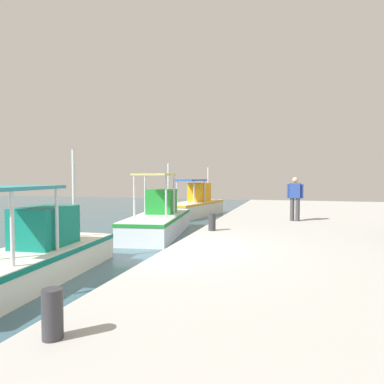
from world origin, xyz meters
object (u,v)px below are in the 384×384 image
object	(u,v)px
mooring_bollard_third	(52,314)
mooring_bollard_fourth	(212,222)
fishing_boat_fourth	(195,205)
fishing_boat_second	(31,256)
fisherman_standing	(295,197)
fishing_boat_third	(159,219)

from	to	relation	value
mooring_bollard_third	mooring_bollard_fourth	world-z (taller)	mooring_bollard_fourth
fishing_boat_fourth	mooring_bollard_third	distance (m)	18.60
fishing_boat_second	mooring_bollard_third	xyz separation A→B (m)	(-3.86, -3.59, 0.47)
mooring_bollard_third	mooring_bollard_fourth	distance (m)	7.62
fishing_boat_second	mooring_bollard_fourth	world-z (taller)	fishing_boat_second
fishing_boat_fourth	mooring_bollard_third	xyz separation A→B (m)	(-18.27, -3.45, 0.37)
fishing_boat_fourth	mooring_bollard_third	bearing A→B (deg)	-169.30
fisherman_standing	fishing_boat_second	bearing A→B (deg)	138.75
mooring_bollard_fourth	fishing_boat_fourth	bearing A→B (deg)	17.97
fishing_boat_fourth	mooring_bollard_fourth	size ratio (longest dim) A/B	10.96
fisherman_standing	mooring_bollard_fourth	bearing A→B (deg)	141.84
fishing_boat_fourth	fishing_boat_second	bearing A→B (deg)	179.44
fishing_boat_third	mooring_bollard_third	distance (m)	11.40
mooring_bollard_third	fishing_boat_fourth	bearing A→B (deg)	10.70
fisherman_standing	mooring_bollard_third	world-z (taller)	fisherman_standing
fishing_boat_third	fisherman_standing	bearing A→B (deg)	-91.44
fishing_boat_third	mooring_bollard_fourth	size ratio (longest dim) A/B	11.22
mooring_bollard_third	mooring_bollard_fourth	bearing A→B (deg)	0.00
mooring_bollard_fourth	fisherman_standing	bearing A→B (deg)	-38.16
fishing_boat_fourth	mooring_bollard_third	size ratio (longest dim) A/B	11.29
fisherman_standing	mooring_bollard_third	xyz separation A→B (m)	(-10.83, 2.52, -0.66)
fishing_boat_fourth	mooring_bollard_third	world-z (taller)	fishing_boat_fourth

